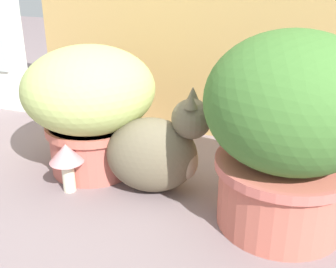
{
  "coord_description": "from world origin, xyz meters",
  "views": [
    {
      "loc": [
        0.45,
        -0.93,
        0.63
      ],
      "look_at": [
        0.09,
        0.05,
        0.18
      ],
      "focal_mm": 44.54,
      "sensor_mm": 36.0,
      "label": 1
    }
  ],
  "objects_px": {
    "grass_planter": "(90,103)",
    "leafy_planter": "(289,127)",
    "cat": "(158,152)",
    "mushroom_ornament_pink": "(67,157)"
  },
  "relations": [
    {
      "from": "grass_planter",
      "to": "mushroom_ornament_pink",
      "type": "distance_m",
      "value": 0.19
    },
    {
      "from": "leafy_planter",
      "to": "mushroom_ornament_pink",
      "type": "height_order",
      "value": "leafy_planter"
    },
    {
      "from": "grass_planter",
      "to": "leafy_planter",
      "type": "xyz_separation_m",
      "value": [
        0.59,
        -0.1,
        0.04
      ]
    },
    {
      "from": "grass_planter",
      "to": "cat",
      "type": "xyz_separation_m",
      "value": [
        0.24,
        -0.05,
        -0.1
      ]
    },
    {
      "from": "leafy_planter",
      "to": "mushroom_ornament_pink",
      "type": "relative_size",
      "value": 3.29
    },
    {
      "from": "grass_planter",
      "to": "leafy_planter",
      "type": "relative_size",
      "value": 0.81
    },
    {
      "from": "grass_planter",
      "to": "cat",
      "type": "height_order",
      "value": "grass_planter"
    },
    {
      "from": "grass_planter",
      "to": "leafy_planter",
      "type": "bearing_deg",
      "value": -9.34
    },
    {
      "from": "leafy_planter",
      "to": "cat",
      "type": "xyz_separation_m",
      "value": [
        -0.35,
        0.04,
        -0.14
      ]
    },
    {
      "from": "grass_planter",
      "to": "cat",
      "type": "bearing_deg",
      "value": -12.24
    }
  ]
}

